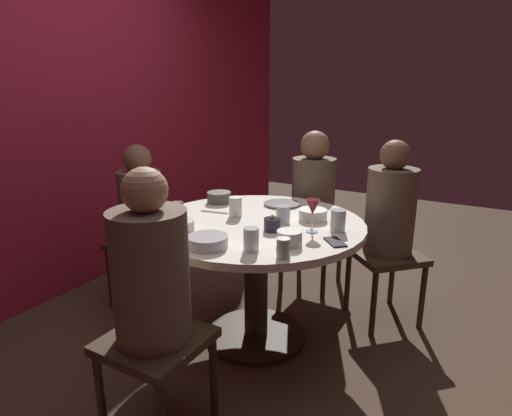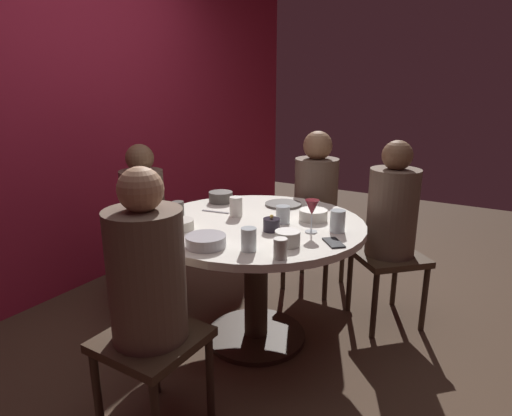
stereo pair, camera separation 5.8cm
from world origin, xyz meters
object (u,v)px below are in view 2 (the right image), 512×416
wine_glass (312,209)px  cup_by_left_diner (249,239)px  seated_diner_left (147,279)px  dining_table (256,250)px  bowl_serving_large (205,241)px  seated_diner_back (143,208)px  bowl_salad_center (221,197)px  cell_phone (334,243)px  cup_center_front (280,249)px  bowl_rice_portion (287,238)px  cup_near_candle (236,207)px  candle_holder (272,225)px  cup_far_edge (338,221)px  cup_beside_wine (178,210)px  seated_diner_front_right (392,215)px  cup_by_right_diner (283,215)px  dinner_plate (283,204)px  bowl_sauce_side (179,225)px  bowl_small_white (313,215)px  seated_diner_right (316,193)px

wine_glass → cup_by_left_diner: wine_glass is taller
seated_diner_left → dining_table: bearing=0.0°
bowl_serving_large → wine_glass: bearing=-37.7°
seated_diner_back → cup_by_left_diner: size_ratio=10.21×
bowl_salad_center → dining_table: bearing=-120.0°
cell_phone → cup_center_front: cup_center_front is taller
bowl_rice_portion → cup_near_candle: size_ratio=1.06×
candle_holder → cup_far_edge: size_ratio=0.77×
seated_diner_back → cup_far_edge: (0.07, -1.35, 0.11)m
bowl_rice_portion → seated_diner_left: bearing=151.6°
seated_diner_back → cup_beside_wine: (-0.17, -0.46, 0.10)m
cup_center_front → seated_diner_back: bearing=72.2°
seated_diner_front_right → cup_by_right_diner: seated_diner_front_right is taller
dinner_plate → bowl_serving_large: size_ratio=1.20×
seated_diner_left → bowl_sauce_side: 0.59m
bowl_rice_portion → cup_by_left_diner: 0.20m
bowl_small_white → cup_near_candle: 0.45m
cup_by_right_diner → seated_diner_front_right: bearing=-40.1°
seated_diner_front_right → bowl_rice_portion: size_ratio=9.64×
cell_phone → cup_by_right_diner: (0.16, 0.37, 0.05)m
wine_glass → cell_phone: wine_glass is taller
dinner_plate → wine_glass: bearing=-136.7°
dining_table → seated_diner_front_right: 0.87m
cup_near_candle → seated_diner_front_right: bearing=-53.1°
wine_glass → cell_phone: bearing=-120.4°
bowl_small_white → seated_diner_front_right: bearing=-39.9°
dining_table → seated_diner_back: 0.90m
cell_phone → bowl_serving_large: (-0.36, 0.51, 0.02)m
dinner_plate → cup_beside_wine: 0.69m
dining_table → seated_diner_front_right: size_ratio=1.04×
seated_diner_right → cup_by_right_diner: size_ratio=11.97×
dining_table → dinner_plate: dinner_plate is taller
dining_table → cup_center_front: bearing=-137.4°
wine_glass → dinner_plate: wine_glass is taller
bowl_serving_large → bowl_sauce_side: size_ratio=1.26×
bowl_rice_portion → cup_center_front: size_ratio=1.31×
dinner_plate → bowl_salad_center: size_ratio=1.50×
seated_diner_right → cup_far_edge: bearing=30.8°
seated_diner_back → bowl_sauce_side: (-0.33, -0.61, 0.07)m
dining_table → bowl_sauce_side: 0.48m
cup_center_front → cup_by_left_diner: bearing=87.7°
bowl_serving_large → cup_by_right_diner: (0.52, -0.15, 0.02)m
dinner_plate → cup_near_candle: (-0.36, 0.13, 0.05)m
bowl_rice_portion → wine_glass: bearing=-4.4°
seated_diner_front_right → bowl_sauce_side: 1.29m
bowl_sauce_side → cell_phone: bearing=-73.8°
seated_diner_left → wine_glass: (0.84, -0.34, 0.14)m
bowl_sauce_side → seated_diner_front_right: bearing=-43.3°
dinner_plate → seated_diner_back: bearing=114.4°
seated_diner_left → cup_near_candle: seated_diner_left is taller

